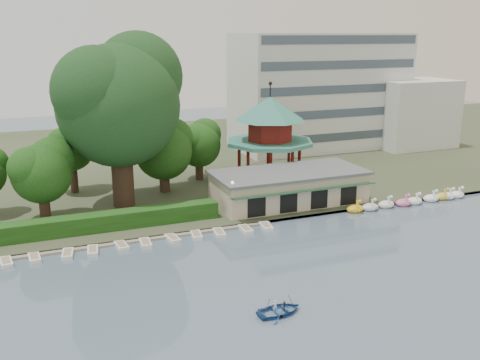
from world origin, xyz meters
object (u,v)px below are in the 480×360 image
boathouse (289,186)px  pavilion (270,130)px  dock (114,242)px  big_tree (119,97)px  rowboat_with_passengers (280,307)px

boathouse → pavilion: bearing=78.7°
dock → boathouse: boathouse is taller
dock → big_tree: bearing=73.9°
pavilion → rowboat_with_passengers: 37.23m
boathouse → pavilion: (2.00, 10.03, 5.11)m
big_tree → pavilion: bearing=10.3°
big_tree → boathouse: bearing=-18.4°
dock → pavilion: size_ratio=2.52×
boathouse → dock: bearing=-167.8°
boathouse → pavilion: size_ratio=1.38×
boathouse → rowboat_with_passengers: bearing=-118.2°
dock → big_tree: big_tree is taller
boathouse → big_tree: bearing=161.6°
rowboat_with_passengers → boathouse: bearing=61.8°
dock → pavilion: bearing=31.7°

